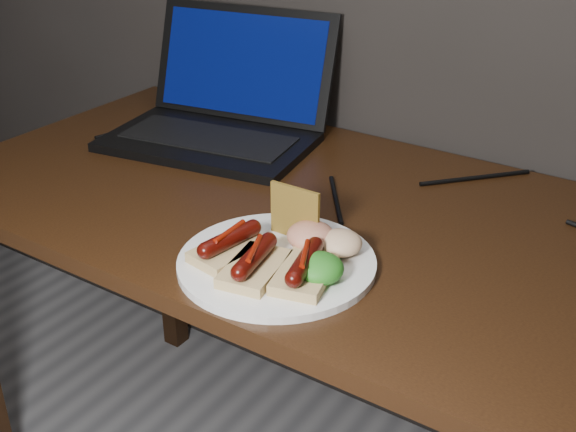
# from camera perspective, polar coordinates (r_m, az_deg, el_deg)

# --- Properties ---
(desk) EXTENTS (1.40, 0.70, 0.75)m
(desk) POSITION_cam_1_polar(r_m,az_deg,el_deg) (1.28, 2.13, -2.75)
(desk) COLOR #311C0C
(desk) RESTS_ON ground
(laptop) EXTENTS (0.46, 0.40, 0.25)m
(laptop) POSITION_cam_1_polar(r_m,az_deg,el_deg) (1.52, -5.27, 8.18)
(laptop) COLOR black
(laptop) RESTS_ON desk
(desk_cables) EXTENTS (1.06, 0.38, 0.01)m
(desk_cables) POSITION_cam_1_polar(r_m,az_deg,el_deg) (1.34, 5.52, 3.17)
(desk_cables) COLOR black
(desk_cables) RESTS_ON desk
(plate) EXTENTS (0.30, 0.30, 0.01)m
(plate) POSITION_cam_1_polar(r_m,az_deg,el_deg) (1.06, -0.90, -3.69)
(plate) COLOR white
(plate) RESTS_ON desk
(bread_sausage_left) EXTENTS (0.09, 0.12, 0.04)m
(bread_sausage_left) POSITION_cam_1_polar(r_m,az_deg,el_deg) (1.06, -4.59, -2.35)
(bread_sausage_left) COLOR #E1C584
(bread_sausage_left) RESTS_ON plate
(bread_sausage_center) EXTENTS (0.09, 0.13, 0.04)m
(bread_sausage_center) POSITION_cam_1_polar(r_m,az_deg,el_deg) (1.02, -2.65, -3.75)
(bread_sausage_center) COLOR #E1C584
(bread_sausage_center) RESTS_ON plate
(bread_sausage_right) EXTENTS (0.10, 0.13, 0.04)m
(bread_sausage_right) POSITION_cam_1_polar(r_m,az_deg,el_deg) (1.00, 1.33, -4.17)
(bread_sausage_right) COLOR #E1C584
(bread_sausage_right) RESTS_ON plate
(crispbread) EXTENTS (0.09, 0.01, 0.08)m
(crispbread) POSITION_cam_1_polar(r_m,az_deg,el_deg) (1.09, 0.55, 0.27)
(crispbread) COLOR olive
(crispbread) RESTS_ON plate
(salad_greens) EXTENTS (0.07, 0.07, 0.04)m
(salad_greens) POSITION_cam_1_polar(r_m,az_deg,el_deg) (1.00, 2.46, -4.14)
(salad_greens) COLOR #135010
(salad_greens) RESTS_ON plate
(salsa_mound) EXTENTS (0.07, 0.07, 0.04)m
(salsa_mound) POSITION_cam_1_polar(r_m,az_deg,el_deg) (1.08, 1.80, -1.56)
(salsa_mound) COLOR #A41210
(salsa_mound) RESTS_ON plate
(coleslaw_mound) EXTENTS (0.06, 0.06, 0.04)m
(coleslaw_mound) POSITION_cam_1_polar(r_m,az_deg,el_deg) (1.07, 4.19, -2.13)
(coleslaw_mound) COLOR beige
(coleslaw_mound) RESTS_ON plate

